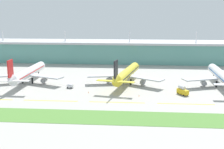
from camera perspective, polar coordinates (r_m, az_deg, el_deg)
The scene contains 13 objects.
ground_plane at distance 162.63m, azimuth 2.17°, elevation -4.37°, with size 600.00×600.00×0.00m, color #A8A59E.
terminal_building at distance 272.45m, azimuth 3.27°, elevation 4.27°, with size 288.00×34.00×27.47m.
airliner_near at distance 201.33m, azimuth -15.30°, elevation 0.28°, with size 48.80×60.15×18.90m.
airliner_middle at distance 191.76m, azimuth 2.67°, elevation 0.13°, with size 47.88×59.71×18.90m.
airliner_far at distance 196.46m, azimuth 19.66°, elevation -0.28°, with size 48.79×61.16×18.90m.
taxiway_stripe_mid_west at distance 160.79m, azimuth -11.30°, elevation -4.78°, with size 28.00×0.70×0.04m, color yellow.
taxiway_stripe_centre at distance 155.06m, azimuth 0.93°, elevation -5.17°, with size 28.00×0.70×0.04m, color yellow.
taxiway_stripe_mid_east at distance 156.67m, azimuth 13.49°, elevation -5.33°, with size 28.00×0.70×0.04m, color yellow.
grass_verge at distance 133.58m, azimuth 1.58°, elevation -8.01°, with size 300.00×18.00×0.10m, color #518438.
fuel_truck at distance 172.54m, azimuth 12.91°, elevation -2.93°, with size 6.09×7.46×4.95m.
baggage_cart at distance 183.90m, azimuth -7.78°, elevation -2.14°, with size 3.98×2.92×2.48m.
safety_cone_left_wingtip at distance 172.79m, azimuth -4.35°, elevation -3.29°, with size 0.56×0.56×0.70m, color orange.
safety_cone_nose_front at distance 166.17m, azimuth 5.02°, elevation -3.92°, with size 0.56×0.56×0.70m, color orange.
Camera 1 is at (6.64, -155.99, 45.53)m, focal length 49.43 mm.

